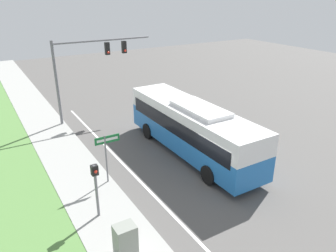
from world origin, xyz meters
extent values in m
plane|color=#565451|center=(0.00, 0.00, 0.00)|extent=(80.00, 80.00, 0.00)
cube|color=#9E9E99|center=(-6.20, 0.00, 0.06)|extent=(2.80, 80.00, 0.12)
cube|color=#568442|center=(-9.40, 0.00, 0.05)|extent=(3.60, 80.00, 0.10)
cube|color=silver|center=(-3.60, 0.00, 0.00)|extent=(0.14, 30.00, 0.01)
cube|color=#236BB7|center=(0.52, 3.62, 1.12)|extent=(2.50, 10.68, 1.43)
cube|color=white|center=(0.52, 3.62, 2.42)|extent=(2.50, 10.68, 1.17)
cube|color=black|center=(0.52, 3.62, 2.01)|extent=(2.54, 9.82, 0.88)
cube|color=white|center=(0.52, 2.82, 3.12)|extent=(1.75, 3.74, 0.24)
cylinder|color=black|center=(-0.68, 6.93, 0.52)|extent=(0.28, 1.03, 1.03)
cylinder|color=black|center=(1.72, 6.93, 0.52)|extent=(0.28, 1.03, 1.03)
cylinder|color=black|center=(-0.68, 0.31, 0.52)|extent=(0.28, 1.03, 1.03)
cylinder|color=black|center=(1.72, 0.31, 0.52)|extent=(0.28, 1.03, 1.03)
cylinder|color=slate|center=(-5.05, 12.24, 3.07)|extent=(0.20, 0.20, 6.13)
cylinder|color=slate|center=(-1.38, 12.24, 5.88)|extent=(7.35, 0.14, 0.14)
cube|color=black|center=(-1.13, 12.24, 5.26)|extent=(0.32, 0.28, 0.90)
sphere|color=red|center=(-1.13, 12.06, 5.02)|extent=(0.18, 0.18, 0.18)
cube|color=black|center=(0.22, 12.24, 5.26)|extent=(0.32, 0.28, 0.90)
sphere|color=red|center=(0.22, 12.06, 5.02)|extent=(0.18, 0.18, 0.18)
cylinder|color=slate|center=(-6.46, 0.62, 1.30)|extent=(0.12, 0.12, 2.60)
cube|color=black|center=(-6.46, 0.62, 2.38)|extent=(0.28, 0.24, 0.44)
sphere|color=red|center=(-6.46, 0.47, 2.38)|extent=(0.14, 0.14, 0.14)
cylinder|color=slate|center=(-5.09, 3.01, 1.35)|extent=(0.08, 0.08, 2.70)
cube|color=#196B33|center=(-4.96, 3.01, 2.46)|extent=(1.28, 0.03, 0.38)
cube|color=white|center=(-4.96, 2.99, 2.46)|extent=(1.09, 0.01, 0.13)
cube|color=gray|center=(-6.37, -2.07, 0.75)|extent=(0.78, 0.63, 1.26)
camera|label=1|loc=(-9.93, -11.00, 9.22)|focal=35.00mm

